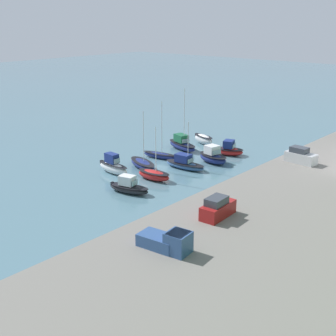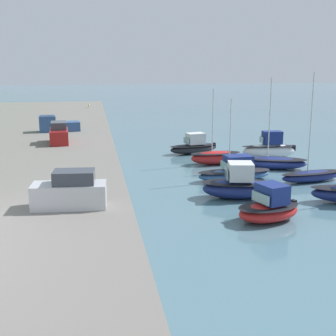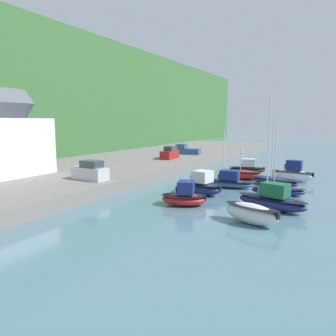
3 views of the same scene
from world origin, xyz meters
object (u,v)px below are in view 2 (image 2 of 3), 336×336
(moored_boat_8, at_px, (273,162))
(parked_car_1, at_px, (59,134))
(moored_boat_2, at_px, (235,172))
(moored_boat_7, at_px, (311,175))
(moored_boat_0, at_px, (269,208))
(moored_boat_9, at_px, (269,149))
(moored_boat_1, at_px, (237,185))
(moored_boat_4, at_px, (194,146))
(moored_boat_3, at_px, (216,157))
(parked_car_0, at_px, (70,192))
(pickup_truck_0, at_px, (56,124))
(dog_on_quay, at_px, (89,105))

(moored_boat_8, distance_m, parked_car_1, 21.60)
(moored_boat_2, bearing_deg, moored_boat_7, -107.96)
(moored_boat_0, xyz_separation_m, moored_boat_9, (17.80, -6.93, 0.19))
(moored_boat_8, height_order, parked_car_1, moored_boat_8)
(moored_boat_1, height_order, moored_boat_7, moored_boat_7)
(moored_boat_0, relative_size, moored_boat_4, 0.85)
(moored_boat_0, bearing_deg, moored_boat_3, -21.15)
(parked_car_0, bearing_deg, parked_car_1, 9.21)
(moored_boat_4, xyz_separation_m, moored_boat_7, (-13.13, -6.85, -0.24))
(pickup_truck_0, height_order, dog_on_quay, pickup_truck_0)
(moored_boat_3, xyz_separation_m, dog_on_quay, (44.01, 11.82, 1.08))
(moored_boat_8, distance_m, parked_car_0, 21.74)
(moored_boat_0, relative_size, parked_car_1, 1.10)
(moored_boat_4, height_order, parked_car_1, parked_car_1)
(moored_boat_7, relative_size, pickup_truck_0, 1.77)
(moored_boat_1, distance_m, parked_car_1, 22.31)
(moored_boat_9, distance_m, parked_car_0, 25.54)
(parked_car_0, height_order, parked_car_1, same)
(moored_boat_1, height_order, moored_boat_8, moored_boat_8)
(moored_boat_4, distance_m, parked_car_0, 24.20)
(moored_boat_4, height_order, pickup_truck_0, pickup_truck_0)
(moored_boat_1, bearing_deg, dog_on_quay, 21.38)
(parked_car_0, bearing_deg, moored_boat_7, -63.04)
(moored_boat_4, bearing_deg, dog_on_quay, 2.61)
(moored_boat_1, relative_size, parked_car_0, 1.23)
(moored_boat_7, bearing_deg, moored_boat_9, -10.59)
(moored_boat_2, relative_size, moored_boat_7, 0.78)
(moored_boat_1, relative_size, parked_car_1, 1.23)
(moored_boat_8, relative_size, parked_car_0, 1.90)
(moored_boat_3, distance_m, dog_on_quay, 45.58)
(moored_boat_0, distance_m, parked_car_0, 11.94)
(moored_boat_8, xyz_separation_m, moored_boat_9, (4.34, -1.37, 0.42))
(parked_car_0, distance_m, dog_on_quay, 59.61)
(moored_boat_7, distance_m, moored_boat_8, 5.19)
(moored_boat_4, relative_size, moored_boat_7, 0.64)
(parked_car_1, bearing_deg, moored_boat_4, 171.54)
(moored_boat_7, relative_size, dog_on_quay, 9.88)
(moored_boat_0, relative_size, moored_boat_9, 0.85)
(moored_boat_2, height_order, parked_car_1, moored_boat_2)
(moored_boat_2, xyz_separation_m, dog_on_quay, (50.31, 11.77, 1.03))
(moored_boat_3, bearing_deg, moored_boat_4, 4.97)
(moored_boat_3, bearing_deg, moored_boat_7, -146.96)
(moored_boat_4, xyz_separation_m, dog_on_quay, (38.56, 10.90, 1.00))
(moored_boat_1, bearing_deg, moored_boat_0, -164.33)
(moored_boat_0, xyz_separation_m, pickup_truck_0, (31.24, 14.75, 1.31))
(moored_boat_0, height_order, moored_boat_3, moored_boat_3)
(moored_boat_0, xyz_separation_m, moored_boat_8, (13.46, -5.56, -0.23))
(parked_car_0, bearing_deg, moored_boat_9, -43.35)
(moored_boat_1, xyz_separation_m, parked_car_1, (17.77, 13.41, 1.29))
(dog_on_quay, bearing_deg, moored_boat_8, 116.60)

